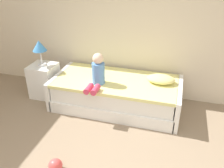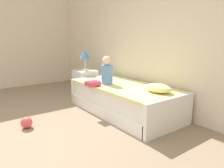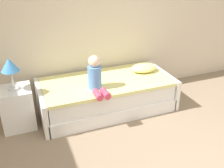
{
  "view_description": "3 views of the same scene",
  "coord_description": "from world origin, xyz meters",
  "px_view_note": "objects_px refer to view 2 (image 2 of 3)",
  "views": [
    {
      "loc": [
        0.68,
        -1.39,
        2.28
      ],
      "look_at": [
        -0.23,
        1.75,
        0.55
      ],
      "focal_mm": 38.55,
      "sensor_mm": 36.0,
      "label": 1
    },
    {
      "loc": [
        2.52,
        -0.29,
        1.29
      ],
      "look_at": [
        -0.23,
        1.75,
        0.55
      ],
      "focal_mm": 33.43,
      "sensor_mm": 36.0,
      "label": 2
    },
    {
      "loc": [
        -1.46,
        -1.42,
        2.22
      ],
      "look_at": [
        -0.23,
        1.75,
        0.55
      ],
      "focal_mm": 41.31,
      "sensor_mm": 36.0,
      "label": 3
    }
  ],
  "objects_px": {
    "bed": "(123,99)",
    "pillow": "(158,88)",
    "child_figure": "(105,73)",
    "toy_ball": "(27,123)",
    "nightstand": "(85,83)",
    "table_lamp": "(85,55)"
  },
  "relations": [
    {
      "from": "bed",
      "to": "pillow",
      "type": "height_order",
      "value": "pillow"
    },
    {
      "from": "child_figure",
      "to": "toy_ball",
      "type": "relative_size",
      "value": 3.03
    },
    {
      "from": "nightstand",
      "to": "pillow",
      "type": "bearing_deg",
      "value": 2.92
    },
    {
      "from": "bed",
      "to": "pillow",
      "type": "distance_m",
      "value": 0.78
    },
    {
      "from": "bed",
      "to": "child_figure",
      "type": "bearing_deg",
      "value": -136.73
    },
    {
      "from": "bed",
      "to": "table_lamp",
      "type": "distance_m",
      "value": 1.52
    },
    {
      "from": "bed",
      "to": "child_figure",
      "type": "distance_m",
      "value": 0.57
    },
    {
      "from": "toy_ball",
      "to": "table_lamp",
      "type": "bearing_deg",
      "value": 123.17
    },
    {
      "from": "table_lamp",
      "to": "nightstand",
      "type": "bearing_deg",
      "value": 0.0
    },
    {
      "from": "nightstand",
      "to": "pillow",
      "type": "xyz_separation_m",
      "value": [
        2.06,
        0.11,
        0.26
      ]
    },
    {
      "from": "table_lamp",
      "to": "child_figure",
      "type": "height_order",
      "value": "table_lamp"
    },
    {
      "from": "bed",
      "to": "toy_ball",
      "type": "relative_size",
      "value": 12.55
    },
    {
      "from": "child_figure",
      "to": "table_lamp",
      "type": "bearing_deg",
      "value": 168.6
    },
    {
      "from": "child_figure",
      "to": "pillow",
      "type": "height_order",
      "value": "child_figure"
    },
    {
      "from": "nightstand",
      "to": "toy_ball",
      "type": "height_order",
      "value": "nightstand"
    },
    {
      "from": "child_figure",
      "to": "toy_ball",
      "type": "bearing_deg",
      "value": -93.09
    },
    {
      "from": "nightstand",
      "to": "child_figure",
      "type": "bearing_deg",
      "value": -11.4
    },
    {
      "from": "pillow",
      "to": "toy_ball",
      "type": "xyz_separation_m",
      "value": [
        -1.02,
        -1.69,
        -0.48
      ]
    },
    {
      "from": "bed",
      "to": "toy_ball",
      "type": "xyz_separation_m",
      "value": [
        -0.32,
        -1.59,
        -0.16
      ]
    },
    {
      "from": "nightstand",
      "to": "table_lamp",
      "type": "distance_m",
      "value": 0.64
    },
    {
      "from": "nightstand",
      "to": "pillow",
      "type": "relative_size",
      "value": 1.36
    },
    {
      "from": "nightstand",
      "to": "child_figure",
      "type": "relative_size",
      "value": 1.18
    }
  ]
}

